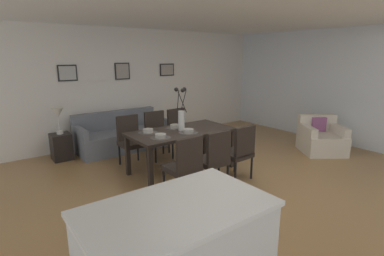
{
  "coord_description": "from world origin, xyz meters",
  "views": [
    {
      "loc": [
        -3.12,
        -3.24,
        1.99
      ],
      "look_at": [
        -0.13,
        0.77,
        0.77
      ],
      "focal_mm": 27.77,
      "sensor_mm": 36.0,
      "label": 1
    }
  ],
  "objects_px": {
    "bowl_far_right": "(175,126)",
    "bowl_near_right": "(148,130)",
    "table_lamp": "(58,115)",
    "framed_picture_right": "(167,70)",
    "dining_chair_far_left": "(214,157)",
    "dining_chair_far_right": "(157,133)",
    "armchair": "(321,139)",
    "dining_chair_mid_left": "(239,150)",
    "dining_chair_mid_right": "(179,129)",
    "framed_picture_left": "(67,73)",
    "sofa": "(121,136)",
    "bowl_far_left": "(188,130)",
    "dining_table": "(182,135)",
    "bowl_near_left": "(160,135)",
    "framed_picture_center": "(122,71)",
    "dining_chair_near_left": "(185,164)",
    "dining_chair_near_right": "(131,138)",
    "centerpiece_vase": "(181,114)",
    "side_table": "(61,147)"
  },
  "relations": [
    {
      "from": "sofa",
      "to": "framed_picture_center",
      "type": "bearing_deg",
      "value": 56.77
    },
    {
      "from": "bowl_far_right",
      "to": "framed_picture_left",
      "type": "bearing_deg",
      "value": 119.16
    },
    {
      "from": "bowl_near_left",
      "to": "armchair",
      "type": "relative_size",
      "value": 0.15
    },
    {
      "from": "side_table",
      "to": "dining_chair_near_right",
      "type": "bearing_deg",
      "value": -47.25
    },
    {
      "from": "centerpiece_vase",
      "to": "table_lamp",
      "type": "bearing_deg",
      "value": 129.33
    },
    {
      "from": "dining_chair_far_right",
      "to": "table_lamp",
      "type": "xyz_separation_m",
      "value": [
        -1.58,
        1.01,
        0.38
      ]
    },
    {
      "from": "dining_chair_near_right",
      "to": "dining_chair_far_left",
      "type": "xyz_separation_m",
      "value": [
        0.55,
        -1.71,
        0.0
      ]
    },
    {
      "from": "table_lamp",
      "to": "framed_picture_right",
      "type": "relative_size",
      "value": 1.27
    },
    {
      "from": "bowl_near_right",
      "to": "bowl_far_left",
      "type": "distance_m",
      "value": 0.68
    },
    {
      "from": "bowl_near_left",
      "to": "framed_picture_right",
      "type": "bearing_deg",
      "value": 55.74
    },
    {
      "from": "sofa",
      "to": "table_lamp",
      "type": "xyz_separation_m",
      "value": [
        -1.23,
        0.04,
        0.61
      ]
    },
    {
      "from": "dining_chair_mid_left",
      "to": "sofa",
      "type": "relative_size",
      "value": 0.49
    },
    {
      "from": "dining_table",
      "to": "armchair",
      "type": "xyz_separation_m",
      "value": [
        2.97,
        -0.88,
        -0.38
      ]
    },
    {
      "from": "dining_chair_mid_left",
      "to": "framed_picture_left",
      "type": "relative_size",
      "value": 2.44
    },
    {
      "from": "dining_table",
      "to": "armchair",
      "type": "distance_m",
      "value": 3.12
    },
    {
      "from": "bowl_far_right",
      "to": "sofa",
      "type": "xyz_separation_m",
      "value": [
        -0.32,
        1.65,
        -0.5
      ]
    },
    {
      "from": "dining_chair_far_right",
      "to": "armchair",
      "type": "distance_m",
      "value": 3.44
    },
    {
      "from": "dining_chair_far_right",
      "to": "dining_chair_mid_left",
      "type": "bearing_deg",
      "value": -74.27
    },
    {
      "from": "dining_chair_far_right",
      "to": "centerpiece_vase",
      "type": "relative_size",
      "value": 1.25
    },
    {
      "from": "bowl_far_right",
      "to": "bowl_near_right",
      "type": "bearing_deg",
      "value": 180.0
    },
    {
      "from": "dining_table",
      "to": "dining_chair_near_right",
      "type": "relative_size",
      "value": 1.96
    },
    {
      "from": "dining_chair_mid_left",
      "to": "bowl_far_right",
      "type": "height_order",
      "value": "dining_chair_mid_left"
    },
    {
      "from": "sofa",
      "to": "framed_picture_center",
      "type": "height_order",
      "value": "framed_picture_center"
    },
    {
      "from": "dining_table",
      "to": "centerpiece_vase",
      "type": "distance_m",
      "value": 0.36
    },
    {
      "from": "bowl_near_left",
      "to": "framed_picture_center",
      "type": "bearing_deg",
      "value": 77.99
    },
    {
      "from": "dining_chair_mid_left",
      "to": "side_table",
      "type": "relative_size",
      "value": 1.77
    },
    {
      "from": "dining_chair_far_left",
      "to": "table_lamp",
      "type": "distance_m",
      "value": 3.19
    },
    {
      "from": "dining_table",
      "to": "armchair",
      "type": "height_order",
      "value": "armchair"
    },
    {
      "from": "dining_chair_mid_right",
      "to": "bowl_near_right",
      "type": "distance_m",
      "value": 1.32
    },
    {
      "from": "dining_chair_mid_right",
      "to": "sofa",
      "type": "xyz_separation_m",
      "value": [
        -0.87,
        0.97,
        -0.23
      ]
    },
    {
      "from": "dining_chair_mid_left",
      "to": "armchair",
      "type": "xyz_separation_m",
      "value": [
        2.45,
        -0.01,
        -0.23
      ]
    },
    {
      "from": "dining_chair_near_left",
      "to": "bowl_near_left",
      "type": "bearing_deg",
      "value": 89.51
    },
    {
      "from": "dining_chair_mid_left",
      "to": "framed_picture_right",
      "type": "height_order",
      "value": "framed_picture_right"
    },
    {
      "from": "bowl_near_left",
      "to": "framed_picture_center",
      "type": "distance_m",
      "value": 2.74
    },
    {
      "from": "bowl_near_right",
      "to": "armchair",
      "type": "relative_size",
      "value": 0.15
    },
    {
      "from": "dining_chair_mid_right",
      "to": "bowl_near_right",
      "type": "relative_size",
      "value": 5.41
    },
    {
      "from": "dining_chair_near_right",
      "to": "bowl_near_right",
      "type": "height_order",
      "value": "dining_chair_near_right"
    },
    {
      "from": "dining_chair_mid_left",
      "to": "centerpiece_vase",
      "type": "height_order",
      "value": "centerpiece_vase"
    },
    {
      "from": "bowl_far_left",
      "to": "armchair",
      "type": "xyz_separation_m",
      "value": [
        2.97,
        -0.68,
        -0.49
      ]
    },
    {
      "from": "sofa",
      "to": "framed_picture_center",
      "type": "distance_m",
      "value": 1.49
    },
    {
      "from": "dining_table",
      "to": "bowl_far_left",
      "type": "height_order",
      "value": "bowl_far_left"
    },
    {
      "from": "dining_chair_mid_left",
      "to": "dining_chair_mid_right",
      "type": "xyz_separation_m",
      "value": [
        0.03,
        1.76,
        0.0
      ]
    },
    {
      "from": "framed_picture_left",
      "to": "sofa",
      "type": "bearing_deg",
      "value": -28.9
    },
    {
      "from": "armchair",
      "to": "bowl_far_right",
      "type": "bearing_deg",
      "value": 159.91
    },
    {
      "from": "sofa",
      "to": "table_lamp",
      "type": "relative_size",
      "value": 3.68
    },
    {
      "from": "side_table",
      "to": "table_lamp",
      "type": "distance_m",
      "value": 0.63
    },
    {
      "from": "dining_chair_far_left",
      "to": "framed_picture_right",
      "type": "bearing_deg",
      "value": 69.4
    },
    {
      "from": "dining_chair_mid_right",
      "to": "bowl_far_right",
      "type": "distance_m",
      "value": 0.92
    },
    {
      "from": "dining_chair_mid_left",
      "to": "dining_chair_far_right",
      "type": "bearing_deg",
      "value": 105.73
    },
    {
      "from": "bowl_near_right",
      "to": "table_lamp",
      "type": "bearing_deg",
      "value": 120.85
    }
  ]
}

